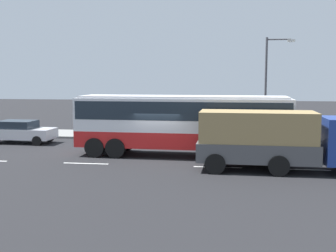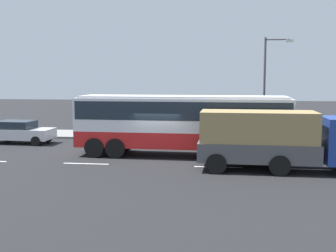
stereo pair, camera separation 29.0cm
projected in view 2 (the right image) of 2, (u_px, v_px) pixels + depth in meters
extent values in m
plane|color=black|center=(159.00, 157.00, 23.43)|extent=(120.00, 120.00, 0.00)
cube|color=gray|center=(174.00, 136.00, 31.48)|extent=(80.00, 4.00, 0.15)
cube|color=white|center=(86.00, 164.00, 21.59)|extent=(2.40, 0.16, 0.01)
cube|color=white|center=(218.00, 167.00, 20.77)|extent=(2.40, 0.16, 0.01)
cube|color=white|center=(306.00, 169.00, 20.26)|extent=(2.40, 0.16, 0.01)
cube|color=red|center=(182.00, 138.00, 23.67)|extent=(12.03, 2.87, 0.90)
cube|color=silver|center=(182.00, 114.00, 23.51)|extent=(12.03, 2.87, 1.85)
cube|color=#1E2833|center=(182.00, 110.00, 23.48)|extent=(11.79, 2.89, 1.01)
cube|color=#1E2833|center=(291.00, 114.00, 22.63)|extent=(0.18, 2.35, 1.48)
cube|color=silver|center=(183.00, 97.00, 23.40)|extent=(11.55, 2.71, 0.12)
cylinder|color=black|center=(259.00, 145.00, 24.29)|extent=(1.11, 0.33, 1.10)
cylinder|color=black|center=(263.00, 152.00, 21.87)|extent=(1.11, 0.33, 1.10)
cylinder|color=black|center=(126.00, 142.00, 25.45)|extent=(1.11, 0.33, 1.10)
cylinder|color=black|center=(115.00, 148.00, 23.04)|extent=(1.11, 0.33, 1.10)
cylinder|color=black|center=(107.00, 141.00, 25.63)|extent=(1.11, 0.33, 1.10)
cylinder|color=black|center=(94.00, 148.00, 23.21)|extent=(1.11, 0.33, 1.10)
cube|color=#4C4C4F|center=(257.00, 151.00, 20.04)|extent=(5.68, 2.50, 0.90)
cube|color=#997F51|center=(258.00, 126.00, 19.90)|extent=(5.46, 2.40, 1.46)
cylinder|color=black|center=(275.00, 156.00, 21.06)|extent=(0.97, 0.31, 0.96)
cylinder|color=black|center=(280.00, 165.00, 18.84)|extent=(0.97, 0.31, 0.96)
cylinder|color=black|center=(218.00, 155.00, 21.48)|extent=(0.97, 0.31, 0.96)
cylinder|color=black|center=(216.00, 164.00, 19.26)|extent=(0.97, 0.31, 0.96)
cube|color=silver|center=(21.00, 134.00, 28.27)|extent=(4.37, 2.06, 0.69)
cube|color=#1E2833|center=(16.00, 125.00, 28.26)|extent=(2.43, 1.83, 0.52)
cylinder|color=black|center=(48.00, 137.00, 28.95)|extent=(0.65, 0.23, 0.64)
cylinder|color=black|center=(36.00, 141.00, 27.18)|extent=(0.65, 0.23, 0.64)
cylinder|color=black|center=(8.00, 136.00, 29.43)|extent=(0.65, 0.23, 0.64)
cylinder|color=black|center=(269.00, 131.00, 30.37)|extent=(0.14, 0.14, 0.85)
cylinder|color=black|center=(267.00, 131.00, 30.41)|extent=(0.14, 0.14, 0.85)
cylinder|color=gold|center=(268.00, 121.00, 30.31)|extent=(0.32, 0.32, 0.64)
sphere|color=#9E7051|center=(268.00, 115.00, 30.26)|extent=(0.23, 0.23, 0.23)
cylinder|color=#47474C|center=(264.00, 89.00, 29.07)|extent=(0.16, 0.16, 7.04)
cylinder|color=#47474C|center=(278.00, 39.00, 28.59)|extent=(1.63, 0.10, 0.10)
cube|color=silver|center=(290.00, 41.00, 28.50)|extent=(0.50, 0.24, 0.16)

